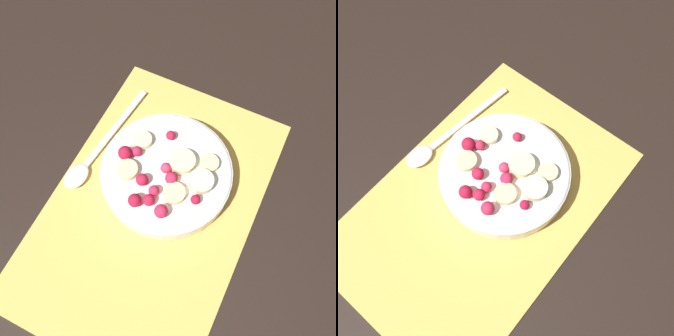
{
  "view_description": "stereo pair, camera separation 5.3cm",
  "coord_description": "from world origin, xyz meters",
  "views": [
    {
      "loc": [
        0.15,
        0.1,
        0.53
      ],
      "look_at": [
        -0.05,
        0.0,
        0.04
      ],
      "focal_mm": 40.0,
      "sensor_mm": 36.0,
      "label": 1
    },
    {
      "loc": [
        0.12,
        0.14,
        0.53
      ],
      "look_at": [
        -0.05,
        0.0,
        0.04
      ],
      "focal_mm": 40.0,
      "sensor_mm": 36.0,
      "label": 2
    }
  ],
  "objects": [
    {
      "name": "fruit_bowl",
      "position": [
        -0.05,
        0.0,
        0.03
      ],
      "size": [
        0.19,
        0.19,
        0.05
      ],
      "color": "white",
      "rests_on": "placemat"
    },
    {
      "name": "spoon",
      "position": [
        -0.03,
        -0.12,
        0.01
      ],
      "size": [
        0.21,
        0.04,
        0.01
      ],
      "rotation": [
        0.0,
        0.0,
        6.17
      ],
      "color": "silver",
      "rests_on": "placemat"
    },
    {
      "name": "placemat",
      "position": [
        0.0,
        0.0,
        0.0
      ],
      "size": [
        0.44,
        0.29,
        0.01
      ],
      "color": "#E0B251",
      "rests_on": "ground_plane"
    },
    {
      "name": "ground_plane",
      "position": [
        0.0,
        0.0,
        0.0
      ],
      "size": [
        3.0,
        3.0,
        0.0
      ],
      "primitive_type": "plane",
      "color": "black"
    }
  ]
}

